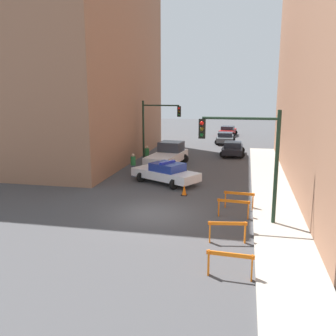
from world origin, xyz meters
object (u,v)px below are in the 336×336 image
(white_truck, at_px, (168,155))
(police_car, at_px, (166,173))
(traffic_light_near, at_px, (251,149))
(barrier_mid, at_px, (228,228))
(pedestrian_crossing, at_px, (133,165))
(barrier_front, at_px, (230,261))
(traffic_light_far, at_px, (155,122))
(parked_car_far, at_px, (228,131))
(parked_car_near, at_px, (233,148))
(pedestrian_corner, at_px, (147,155))
(barrier_corner, at_px, (239,197))
(traffic_cone, at_px, (184,190))
(barrier_back, at_px, (233,205))
(parked_car_mid, at_px, (225,138))

(white_truck, bearing_deg, police_car, -71.88)
(traffic_light_near, xyz_separation_m, barrier_mid, (-0.82, -2.50, -2.91))
(pedestrian_crossing, xyz_separation_m, barrier_front, (7.52, -13.63, -0.24))
(traffic_light_far, xyz_separation_m, parked_car_far, (5.42, 18.83, -2.72))
(traffic_light_near, height_order, parked_car_near, traffic_light_near)
(pedestrian_corner, bearing_deg, traffic_light_near, 114.66)
(traffic_light_near, distance_m, barrier_front, 6.21)
(police_car, height_order, white_truck, white_truck)
(parked_car_near, height_order, barrier_corner, parked_car_near)
(parked_car_far, bearing_deg, traffic_light_near, -80.21)
(traffic_light_near, height_order, traffic_cone, traffic_light_near)
(parked_car_far, bearing_deg, barrier_back, -81.32)
(pedestrian_crossing, bearing_deg, barrier_corner, -93.48)
(pedestrian_corner, relative_size, barrier_back, 1.04)
(barrier_mid, xyz_separation_m, barrier_corner, (0.37, 4.65, 0.00))
(white_truck, height_order, barrier_corner, white_truck)
(parked_car_far, height_order, barrier_corner, parked_car_far)
(traffic_light_far, bearing_deg, pedestrian_crossing, -90.63)
(traffic_light_near, height_order, white_truck, traffic_light_near)
(police_car, height_order, barrier_corner, police_car)
(traffic_light_near, height_order, barrier_corner, traffic_light_near)
(traffic_light_near, xyz_separation_m, barrier_front, (-0.58, -5.45, -2.91))
(parked_car_far, distance_m, barrier_front, 39.06)
(police_car, bearing_deg, parked_car_mid, 20.86)
(parked_car_far, bearing_deg, parked_car_near, -80.05)
(traffic_light_near, distance_m, white_truck, 14.09)
(parked_car_mid, bearing_deg, white_truck, -106.80)
(parked_car_mid, xyz_separation_m, barrier_front, (1.95, -31.59, -0.06))
(police_car, height_order, pedestrian_corner, pedestrian_corner)
(pedestrian_corner, distance_m, traffic_cone, 9.17)
(pedestrian_crossing, relative_size, barrier_back, 1.04)
(barrier_back, bearing_deg, barrier_corner, 80.74)
(parked_car_mid, bearing_deg, pedestrian_corner, -112.80)
(traffic_light_near, xyz_separation_m, pedestrian_corner, (-8.11, 12.06, -2.67))
(traffic_light_near, distance_m, parked_car_mid, 26.42)
(pedestrian_corner, bearing_deg, white_truck, 178.12)
(parked_car_far, height_order, pedestrian_corner, pedestrian_corner)
(barrier_back, bearing_deg, parked_car_far, 93.34)
(parked_car_far, xyz_separation_m, barrier_mid, (1.80, -36.06, -0.06))
(police_car, relative_size, parked_car_mid, 1.15)
(barrier_front, bearing_deg, traffic_light_far, 110.26)
(parked_car_mid, xyz_separation_m, barrier_corner, (2.08, -23.99, -0.06))
(pedestrian_corner, bearing_deg, parked_car_far, -113.60)
(white_truck, bearing_deg, traffic_cone, -64.13)
(pedestrian_crossing, height_order, barrier_back, pedestrian_crossing)
(traffic_light_near, height_order, traffic_light_far, traffic_light_near)
(parked_car_near, bearing_deg, pedestrian_corner, -136.91)
(traffic_cone, bearing_deg, barrier_corner, -30.27)
(pedestrian_corner, xyz_separation_m, barrier_front, (7.53, -17.51, -0.24))
(barrier_back, bearing_deg, barrier_front, -89.00)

